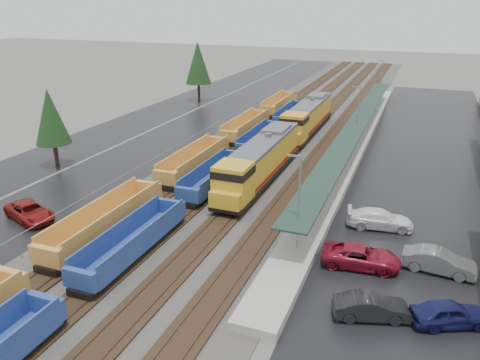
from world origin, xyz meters
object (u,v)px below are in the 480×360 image
(locomotive_lead, at_px, (259,162))
(locomotive_trail, at_px, (307,117))
(well_string_blue, at_px, (180,205))
(parked_car_east_c, at_px, (380,219))
(parked_car_east_a, at_px, (371,307))
(well_string_yellow, at_px, (157,187))
(parked_car_east_b, at_px, (361,257))
(parked_car_east_d, at_px, (449,314))
(parked_car_east_e, at_px, (439,262))
(parked_car_west_c, at_px, (30,212))

(locomotive_lead, xyz_separation_m, locomotive_trail, (0.00, 21.00, 0.00))
(well_string_blue, height_order, parked_car_east_c, well_string_blue)
(well_string_blue, bearing_deg, parked_car_east_c, 13.65)
(parked_car_east_a, bearing_deg, well_string_yellow, 44.26)
(well_string_yellow, height_order, parked_car_east_c, well_string_yellow)
(well_string_blue, bearing_deg, well_string_yellow, 144.70)
(well_string_blue, height_order, parked_car_east_a, well_string_blue)
(parked_car_east_b, height_order, parked_car_east_d, parked_car_east_d)
(locomotive_lead, relative_size, parked_car_east_d, 4.47)
(parked_car_east_c, distance_m, parked_car_east_e, 7.27)
(parked_car_east_a, bearing_deg, parked_car_west_c, 66.10)
(well_string_blue, bearing_deg, parked_car_west_c, -155.36)
(well_string_yellow, height_order, parked_car_east_d, well_string_yellow)
(parked_car_east_a, height_order, parked_car_east_c, parked_car_east_c)
(well_string_yellow, xyz_separation_m, well_string_blue, (4.00, -2.83, -0.05))
(parked_car_west_c, relative_size, parked_car_east_b, 0.98)
(parked_car_east_b, xyz_separation_m, parked_car_east_e, (5.24, 1.23, 0.05))
(locomotive_trail, height_order, well_string_yellow, locomotive_trail)
(parked_car_east_e, bearing_deg, parked_car_east_a, 156.10)
(parked_car_east_b, bearing_deg, parked_car_east_e, -82.61)
(locomotive_trail, distance_m, parked_car_east_b, 36.01)
(parked_car_east_a, bearing_deg, parked_car_east_c, -14.49)
(locomotive_trail, bearing_deg, parked_car_east_a, -71.00)
(parked_car_west_c, height_order, parked_car_east_b, parked_car_east_b)
(locomotive_trail, xyz_separation_m, well_string_blue, (-4.00, -31.06, -1.34))
(well_string_yellow, distance_m, well_string_blue, 4.90)
(parked_car_west_c, height_order, parked_car_east_e, parked_car_east_e)
(well_string_blue, relative_size, parked_car_east_e, 17.46)
(parked_car_east_d, bearing_deg, parked_car_east_a, 78.33)
(locomotive_lead, relative_size, well_string_yellow, 0.21)
(parked_car_east_d, bearing_deg, parked_car_west_c, 61.71)
(locomotive_lead, bearing_deg, parked_car_east_a, -53.80)
(locomotive_trail, distance_m, parked_car_west_c, 39.92)
(locomotive_lead, bearing_deg, parked_car_east_e, -33.52)
(well_string_blue, relative_size, parked_car_east_d, 19.04)
(parked_car_east_d, distance_m, parked_car_east_e, 6.07)
(parked_car_east_e, bearing_deg, parked_car_west_c, 101.37)
(locomotive_lead, distance_m, locomotive_trail, 21.00)
(locomotive_lead, bearing_deg, parked_car_east_b, -46.28)
(well_string_yellow, xyz_separation_m, parked_car_east_e, (25.50, -4.36, -0.35))
(well_string_blue, bearing_deg, parked_car_east_a, -25.97)
(well_string_yellow, bearing_deg, parked_car_west_c, -133.77)
(locomotive_trail, xyz_separation_m, well_string_yellow, (-8.00, -28.23, -1.29))
(parked_car_east_c, relative_size, parked_car_east_d, 1.20)
(parked_car_east_c, xyz_separation_m, parked_car_east_e, (4.60, -5.63, 0.03))
(locomotive_lead, height_order, locomotive_trail, same)
(parked_car_west_c, relative_size, parked_car_east_d, 1.20)
(locomotive_lead, xyz_separation_m, parked_car_west_c, (-15.97, -15.55, -1.70))
(locomotive_lead, distance_m, parked_car_east_b, 17.82)
(parked_car_east_e, bearing_deg, parked_car_east_d, -170.22)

